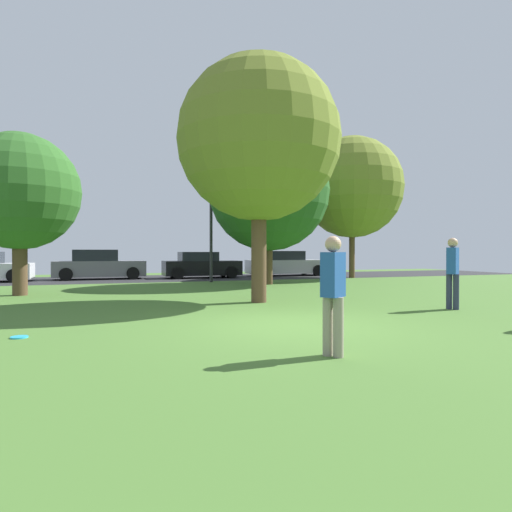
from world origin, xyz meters
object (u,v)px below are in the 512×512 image
(oak_tree_center, at_px, (269,191))
(parked_car_grey, at_px, (99,266))
(birch_tree_lone, at_px, (20,192))
(street_lamp_post, at_px, (211,234))
(maple_tree_near, at_px, (259,140))
(parked_car_black, at_px, (201,266))
(person_catcher, at_px, (453,270))
(parked_car_silver, at_px, (285,264))
(person_thrower, at_px, (333,290))
(oak_tree_right, at_px, (352,187))
(frisbee_disc, at_px, (19,337))

(oak_tree_center, relative_size, parked_car_grey, 1.48)
(birch_tree_lone, distance_m, street_lamp_post, 8.40)
(maple_tree_near, distance_m, parked_car_black, 12.54)
(birch_tree_lone, bearing_deg, parked_car_black, 44.38)
(person_catcher, xyz_separation_m, street_lamp_post, (-3.29, 11.42, 1.27))
(maple_tree_near, distance_m, parked_car_silver, 14.35)
(person_catcher, height_order, parked_car_silver, person_catcher)
(birch_tree_lone, distance_m, person_thrower, 12.28)
(oak_tree_right, xyz_separation_m, parked_car_silver, (-2.53, 3.23, -4.24))
(person_thrower, height_order, street_lamp_post, street_lamp_post)
(parked_car_silver, bearing_deg, person_catcher, -98.16)
(street_lamp_post, bearing_deg, parked_car_black, 85.21)
(maple_tree_near, height_order, frisbee_disc, maple_tree_near)
(frisbee_disc, relative_size, parked_car_grey, 0.06)
(oak_tree_right, height_order, parked_car_silver, oak_tree_right)
(frisbee_disc, distance_m, parked_car_silver, 19.64)
(parked_car_black, bearing_deg, parked_car_silver, 5.22)
(parked_car_grey, distance_m, street_lamp_post, 6.58)
(parked_car_black, height_order, parked_car_silver, parked_car_silver)
(person_catcher, bearing_deg, person_thrower, -0.00)
(birch_tree_lone, height_order, parked_car_black, birch_tree_lone)
(person_thrower, bearing_deg, parked_car_grey, 66.90)
(maple_tree_near, bearing_deg, person_thrower, -100.96)
(parked_car_black, bearing_deg, birch_tree_lone, -135.62)
(maple_tree_near, height_order, parked_car_grey, maple_tree_near)
(person_thrower, height_order, parked_car_black, person_thrower)
(oak_tree_center, distance_m, oak_tree_right, 6.75)
(person_catcher, height_order, frisbee_disc, person_catcher)
(birch_tree_lone, height_order, person_catcher, birch_tree_lone)
(oak_tree_center, distance_m, street_lamp_post, 3.51)
(frisbee_disc, bearing_deg, parked_car_grey, 85.72)
(parked_car_grey, bearing_deg, person_thrower, -80.83)
(person_catcher, xyz_separation_m, parked_car_black, (-2.99, 14.92, -0.33))
(person_thrower, xyz_separation_m, street_lamp_post, (1.89, 14.69, 1.36))
(maple_tree_near, bearing_deg, parked_car_black, 85.34)
(oak_tree_center, bearing_deg, maple_tree_near, -113.73)
(birch_tree_lone, bearing_deg, parked_car_silver, 31.75)
(maple_tree_near, distance_m, street_lamp_post, 8.72)
(parked_car_black, bearing_deg, frisbee_disc, -112.67)
(parked_car_black, distance_m, street_lamp_post, 3.86)
(oak_tree_right, bearing_deg, maple_tree_near, -133.61)
(oak_tree_right, xyz_separation_m, parked_car_black, (-7.73, 2.75, -4.26))
(oak_tree_center, relative_size, parked_car_black, 1.62)
(maple_tree_near, xyz_separation_m, street_lamp_post, (0.67, 8.39, -2.29))
(parked_car_grey, xyz_separation_m, parked_car_black, (5.22, -0.57, -0.04))
(oak_tree_right, height_order, parked_car_grey, oak_tree_right)
(oak_tree_center, height_order, parked_car_silver, oak_tree_center)
(oak_tree_center, relative_size, oak_tree_right, 0.87)
(oak_tree_right, bearing_deg, parked_car_black, 160.40)
(parked_car_grey, bearing_deg, oak_tree_center, -42.20)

